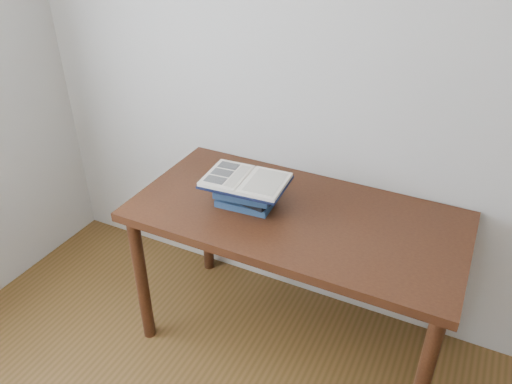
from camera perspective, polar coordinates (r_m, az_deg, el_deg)
The scene contains 3 objects.
desk at distance 2.22m, azimuth 4.50°, elevation -4.47°, with size 1.44×0.72×0.77m.
book_stack at distance 2.18m, azimuth -1.05°, elevation -0.16°, with size 0.26×0.20×0.12m.
open_book at distance 2.13m, azimuth -1.17°, elevation 1.33°, with size 0.37×0.27×0.03m.
Camera 1 is at (0.51, -0.30, 1.98)m, focal length 35.00 mm.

